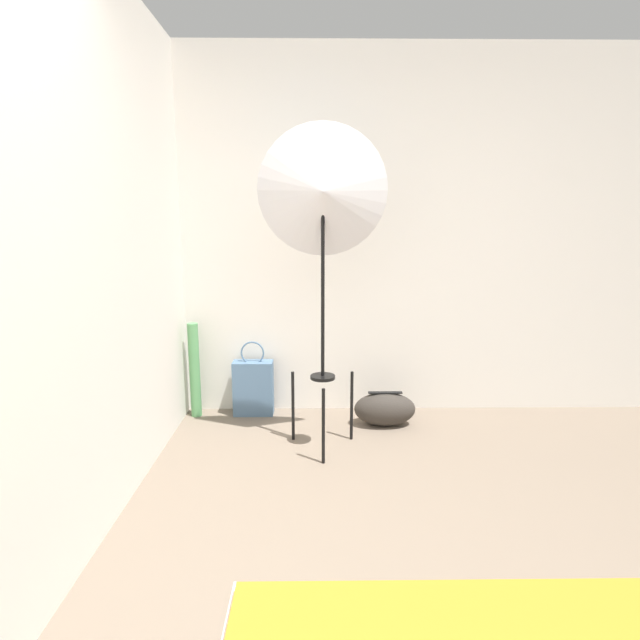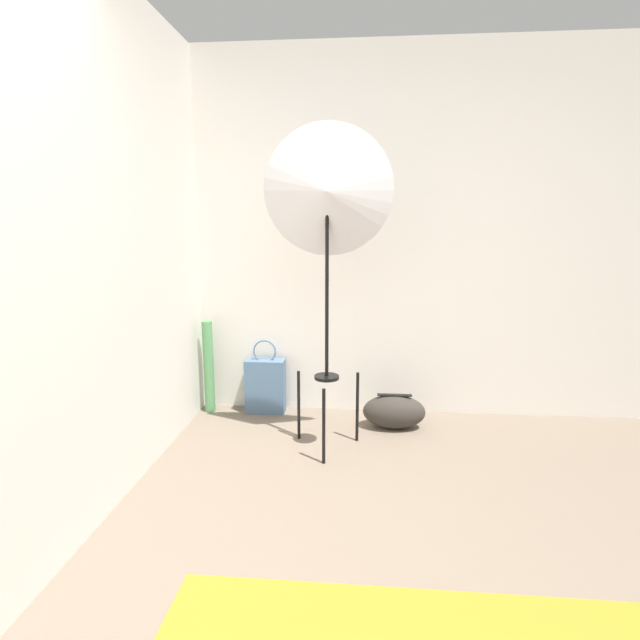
# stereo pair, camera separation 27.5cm
# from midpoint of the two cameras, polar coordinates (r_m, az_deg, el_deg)

# --- Properties ---
(wall_back) EXTENTS (8.00, 0.05, 2.60)m
(wall_back) POSITION_cam_midpoint_polar(r_m,az_deg,el_deg) (3.64, 8.03, 9.46)
(wall_back) COLOR silver
(wall_back) RESTS_ON ground_plane
(wall_side_left) EXTENTS (0.05, 8.00, 2.60)m
(wall_side_left) POSITION_cam_midpoint_polar(r_m,az_deg,el_deg) (2.35, -23.27, 7.85)
(wall_side_left) COLOR silver
(wall_side_left) RESTS_ON ground_plane
(photo_umbrella) EXTENTS (0.77, 0.35, 1.97)m
(photo_umbrella) POSITION_cam_midpoint_polar(r_m,az_deg,el_deg) (2.95, 3.58, 14.22)
(photo_umbrella) COLOR black
(photo_umbrella) RESTS_ON ground_plane
(tote_bag) EXTENTS (0.29, 0.13, 0.55)m
(tote_bag) POSITION_cam_midpoint_polar(r_m,az_deg,el_deg) (3.74, -4.17, -7.47)
(tote_bag) COLOR slate
(tote_bag) RESTS_ON ground_plane
(duffel_bag) EXTENTS (0.43, 0.23, 0.24)m
(duffel_bag) POSITION_cam_midpoint_polar(r_m,az_deg,el_deg) (3.54, 10.71, -10.29)
(duffel_bag) COLOR #332D28
(duffel_bag) RESTS_ON ground_plane
(paper_roll) EXTENTS (0.08, 0.08, 0.69)m
(paper_roll) POSITION_cam_midpoint_polar(r_m,az_deg,el_deg) (3.76, -10.58, -5.31)
(paper_roll) COLOR #56995B
(paper_roll) RESTS_ON ground_plane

